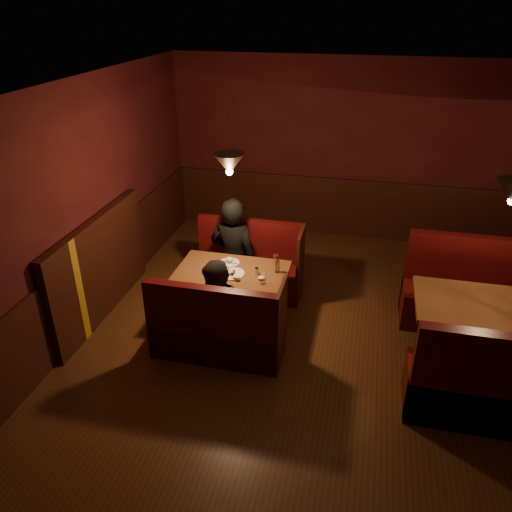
% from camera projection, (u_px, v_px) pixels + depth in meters
% --- Properties ---
extents(room, '(6.02, 7.02, 2.92)m').
position_uv_depth(room, '(308.00, 278.00, 5.20)').
color(room, '#563417').
rests_on(room, ground).
extents(main_table, '(1.34, 0.81, 0.94)m').
position_uv_depth(main_table, '(233.00, 282.00, 6.11)').
color(main_table, '#5C3112').
rests_on(main_table, ground).
extents(main_bench_far, '(1.47, 0.53, 1.00)m').
position_uv_depth(main_bench_far, '(249.00, 269.00, 6.87)').
color(main_bench_far, '#3A0505').
rests_on(main_bench_far, ground).
extents(main_bench_near, '(1.47, 0.53, 1.00)m').
position_uv_depth(main_bench_near, '(217.00, 334.00, 5.56)').
color(main_bench_near, '#3A0505').
rests_on(main_bench_near, ground).
extents(second_table, '(1.43, 0.91, 0.80)m').
position_uv_depth(second_table, '(481.00, 321.00, 5.32)').
color(second_table, '#5C3112').
rests_on(second_table, ground).
extents(second_bench_far, '(1.58, 0.59, 1.13)m').
position_uv_depth(second_bench_far, '(469.00, 298.00, 6.15)').
color(second_bench_far, '#3A0505').
rests_on(second_bench_far, ground).
extents(second_bench_near, '(1.58, 0.59, 1.13)m').
position_uv_depth(second_bench_near, '(495.00, 393.00, 4.68)').
color(second_bench_near, '#3A0505').
rests_on(second_bench_near, ground).
extents(diner_a, '(0.69, 0.50, 1.76)m').
position_uv_depth(diner_a, '(233.00, 237.00, 6.50)').
color(diner_a, black).
rests_on(diner_a, ground).
extents(diner_b, '(0.72, 0.56, 1.46)m').
position_uv_depth(diner_b, '(219.00, 294.00, 5.54)').
color(diner_b, black).
rests_on(diner_b, ground).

